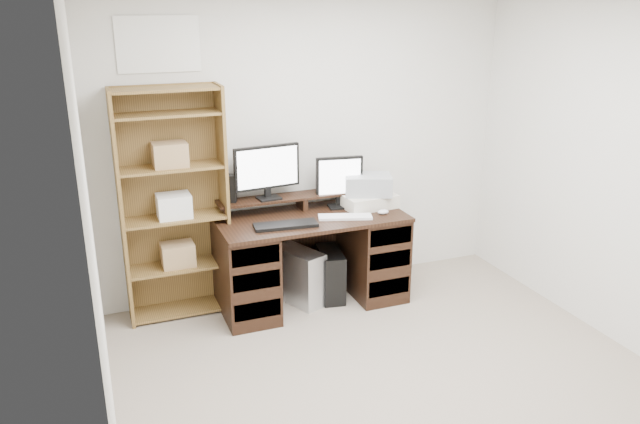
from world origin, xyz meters
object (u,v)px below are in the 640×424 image
monitor_wide (267,169)px  printer (368,200)px  monitor_small (339,180)px  desk (311,258)px  tower_silver (299,276)px  tower_black (330,274)px  bookshelf (173,203)px

monitor_wide → printer: monitor_wide is taller
monitor_small → monitor_wide: bearing=-178.3°
monitor_wide → monitor_small: size_ratio=1.28×
desk → monitor_wide: monitor_wide is taller
desk → monitor_wide: (-0.29, 0.20, 0.72)m
monitor_small → tower_silver: monitor_small is taller
desk → printer: 0.68m
monitor_wide → tower_black: (0.47, -0.19, -0.90)m
monitor_small → tower_black: monitor_small is taller
monitor_small → bookshelf: 1.35m
desk → bookshelf: bookshelf is taller
printer → bookshelf: 1.58m
monitor_wide → bookshelf: (-0.75, 0.01, -0.19)m
monitor_small → tower_black: 0.79m
desk → monitor_wide: size_ratio=2.74×
printer → monitor_wide: bearing=165.4°
monitor_wide → monitor_small: 0.61m
desk → tower_black: 0.26m
monitor_wide → bookshelf: size_ratio=0.30×
tower_black → bookshelf: 1.42m
monitor_wide → printer: bearing=-15.9°
printer → tower_black: (-0.35, -0.04, -0.60)m
tower_black → tower_silver: bearing=-173.3°
monitor_small → tower_silver: (-0.40, -0.10, -0.75)m
desk → tower_silver: 0.19m
monitor_small → tower_black: size_ratio=0.97×
desk → printer: (0.53, 0.06, 0.41)m
bookshelf → tower_silver: bearing=-10.9°
desk → printer: bearing=6.5°
desk → bookshelf: bearing=168.4°
printer → tower_silver: 0.85m
monitor_wide → tower_black: size_ratio=1.25×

